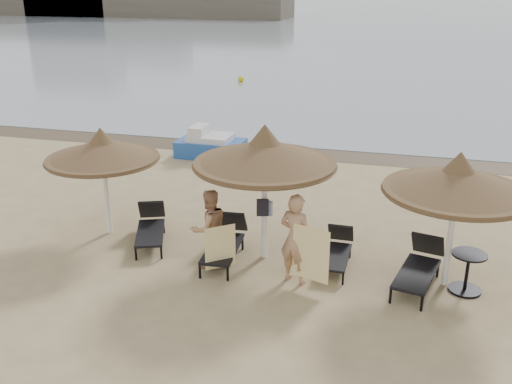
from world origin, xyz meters
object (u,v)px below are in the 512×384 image
lounger_far_left (151,226)px  person_right (296,232)px  pedal_boat (210,145)px  palapa_left (102,150)px  person_left (209,223)px  lounger_near_left (226,240)px  side_table (467,273)px  palapa_center (265,153)px  palapa_right (458,181)px  lounger_near_right (337,250)px  lounger_far_right (420,265)px

lounger_far_left → person_right: bearing=-36.9°
person_right → pedal_boat: size_ratio=0.96×
person_right → palapa_left: bearing=5.6°
person_left → person_right: bearing=129.9°
lounger_near_left → side_table: bearing=-6.5°
lounger_near_left → pedal_boat: pedal_boat is taller
palapa_center → palapa_right: palapa_center is taller
side_table → pedal_boat: (-7.87, 7.34, 0.00)m
palapa_left → lounger_far_left: 2.08m
palapa_center → pedal_boat: bearing=117.9°
lounger_near_right → pedal_boat: pedal_boat is taller
lounger_far_right → pedal_boat: size_ratio=0.89×
lounger_near_right → lounger_far_right: lounger_far_right is taller
lounger_far_right → pedal_boat: 10.05m
palapa_center → pedal_boat: palapa_center is taller
palapa_right → lounger_near_left: bearing=179.6°
palapa_center → lounger_near_left: bearing=-165.8°
palapa_center → lounger_far_left: palapa_center is taller
person_left → lounger_near_right: bearing=152.4°
palapa_right → lounger_near_left: 4.99m
palapa_right → person_right: (-2.95, -0.64, -1.12)m
palapa_left → person_right: size_ratio=1.20×
lounger_near_right → person_right: person_right is taller
lounger_far_right → palapa_center: bearing=-172.1°
lounger_far_right → person_left: bearing=-161.7°
lounger_far_left → lounger_far_right: 6.10m
palapa_center → lounger_far_right: (3.31, -0.30, -2.01)m
palapa_left → person_left: bearing=-18.4°
palapa_right → person_left: bearing=-174.6°
lounger_far_left → lounger_near_right: bearing=-21.8°
lounger_near_left → lounger_near_right: 2.44m
lounger_near_left → palapa_center: bearing=10.0°
lounger_far_left → palapa_right: bearing=-24.6°
palapa_left → lounger_far_left: bearing=-6.9°
lounger_near_left → lounger_far_left: bearing=165.7°
lounger_near_right → palapa_left: bearing=178.6°
lounger_far_right → lounger_near_right: bearing=-179.9°
lounger_near_left → lounger_near_right: size_ratio=1.20×
side_table → palapa_left: bearing=175.2°
lounger_near_left → person_left: person_left is taller
side_table → lounger_near_left: bearing=177.7°
palapa_left → side_table: 8.34m
person_left → pedal_boat: person_left is taller
palapa_left → person_left: palapa_left is taller
lounger_near_right → pedal_boat: bearing=128.1°
lounger_near_right → pedal_boat: (-5.27, 6.84, 0.06)m
lounger_far_right → palapa_left: bearing=-171.5°
side_table → person_left: person_left is taller
palapa_left → lounger_near_left: palapa_left is taller
person_left → lounger_far_left: bearing=-69.7°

